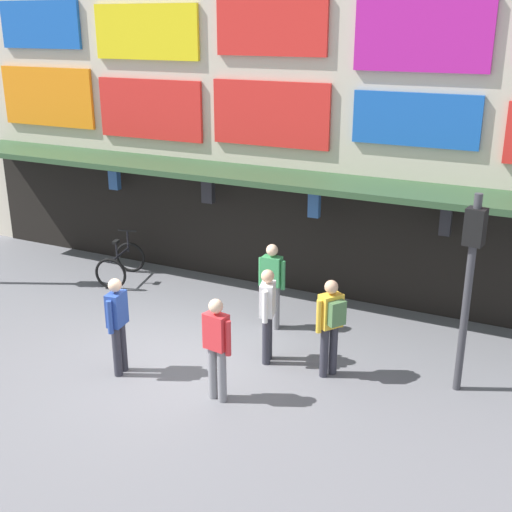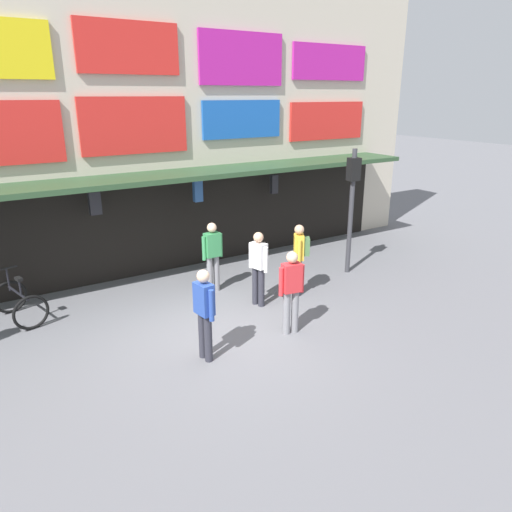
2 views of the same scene
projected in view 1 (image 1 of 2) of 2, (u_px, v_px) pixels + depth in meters
ground_plane at (172, 363)px, 11.30m from camera, size 80.00×80.00×0.00m
shopfront at (282, 100)px, 13.84m from camera, size 18.00×2.60×8.00m
traffic_light_far at (471, 263)px, 9.80m from camera, size 0.31×0.34×3.20m
bicycle_parked at (121, 264)px, 14.79m from camera, size 0.98×1.30×1.05m
pedestrian_in_yellow at (267, 311)px, 11.05m from camera, size 0.30×0.52×1.68m
pedestrian_in_red at (118, 321)px, 10.67m from camera, size 0.26×0.53×1.68m
pedestrian_in_green at (217, 344)px, 9.91m from camera, size 0.52×0.27×1.68m
pedestrian_in_blue at (272, 282)px, 12.29m from camera, size 0.53×0.23×1.68m
pedestrian_in_purple at (331, 321)px, 10.58m from camera, size 0.47×0.48×1.68m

